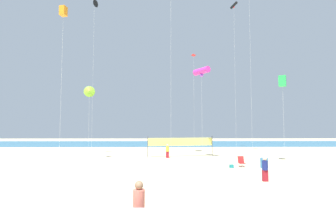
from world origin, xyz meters
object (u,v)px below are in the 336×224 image
(beachgoer_navy_shirt, at_px, (265,168))
(kite_black_tube, at_px, (234,6))
(kite_magenta_tube, at_px, (202,71))
(kite_lime_delta, at_px, (89,92))
(kite_red_diamond, at_px, (194,57))
(trash_barrel, at_px, (264,163))
(mother_figure, at_px, (139,205))
(toddler_figure, at_px, (152,220))
(kite_black_delta, at_px, (94,4))
(beach_handbag, at_px, (232,166))
(kite_green_box, at_px, (282,81))
(beachgoer_mustard_shirt, at_px, (167,150))
(folding_beach_chair, at_px, (241,161))
(volleyball_net, at_px, (181,143))
(kite_orange_box, at_px, (63,12))

(beachgoer_navy_shirt, height_order, kite_black_tube, kite_black_tube)
(kite_magenta_tube, xyz_separation_m, kite_lime_delta, (-13.51, 4.96, -1.48))
(kite_red_diamond, bearing_deg, trash_barrel, -70.88)
(mother_figure, bearing_deg, kite_lime_delta, 116.07)
(toddler_figure, xyz_separation_m, kite_black_delta, (-9.49, 25.68, 20.20))
(kite_black_tube, bearing_deg, beach_handbag, -107.66)
(kite_lime_delta, bearing_deg, kite_green_box, -21.27)
(trash_barrel, height_order, kite_black_delta, kite_black_delta)
(beach_handbag, height_order, kite_black_delta, kite_black_delta)
(kite_black_delta, bearing_deg, mother_figure, -70.43)
(beachgoer_mustard_shirt, distance_m, beach_handbag, 8.78)
(kite_black_tube, height_order, kite_magenta_tube, kite_black_tube)
(beachgoer_mustard_shirt, relative_size, folding_beach_chair, 1.75)
(toddler_figure, bearing_deg, volleyball_net, 99.69)
(kite_lime_delta, bearing_deg, kite_red_diamond, 8.96)
(trash_barrel, bearing_deg, folding_beach_chair, 156.78)
(kite_orange_box, bearing_deg, kite_green_box, 1.94)
(kite_black_tube, distance_m, kite_black_delta, 20.34)
(kite_red_diamond, bearing_deg, beachgoer_mustard_shirt, -123.81)
(beachgoer_mustard_shirt, xyz_separation_m, beach_handbag, (5.29, -6.97, -0.69))
(volleyball_net, bearing_deg, kite_green_box, -31.99)
(beachgoer_mustard_shirt, height_order, kite_black_delta, kite_black_delta)
(beachgoer_navy_shirt, distance_m, kite_lime_delta, 23.29)
(toddler_figure, distance_m, kite_red_diamond, 28.58)
(toddler_figure, bearing_deg, kite_orange_box, 137.92)
(volleyball_net, bearing_deg, kite_magenta_tube, -52.36)
(trash_barrel, distance_m, volleyball_net, 10.47)
(kite_black_tube, xyz_separation_m, kite_magenta_tube, (-6.37, -9.53, -12.10))
(beach_handbag, relative_size, kite_magenta_tube, 0.04)
(trash_barrel, xyz_separation_m, kite_red_diamond, (-4.35, 12.55, 12.60))
(kite_black_tube, distance_m, kite_magenta_tube, 16.67)
(mother_figure, xyz_separation_m, kite_lime_delta, (-8.74, 23.02, 7.06))
(beachgoer_navy_shirt, relative_size, beachgoer_mustard_shirt, 0.99)
(toddler_figure, xyz_separation_m, folding_beach_chair, (7.02, 13.47, 0.01))
(folding_beach_chair, bearing_deg, beachgoer_navy_shirt, -101.21)
(beachgoer_mustard_shirt, distance_m, kite_orange_box, 17.34)
(beachgoer_mustard_shirt, bearing_deg, kite_magenta_tube, 104.80)
(trash_barrel, relative_size, kite_black_tube, 0.04)
(volleyball_net, distance_m, kite_black_delta, 22.86)
(kite_orange_box, bearing_deg, kite_black_delta, 92.39)
(folding_beach_chair, distance_m, kite_green_box, 8.77)
(beachgoer_navy_shirt, relative_size, kite_magenta_tube, 0.16)
(trash_barrel, distance_m, kite_black_delta, 30.12)
(beachgoer_mustard_shirt, relative_size, kite_green_box, 0.19)
(kite_black_tube, xyz_separation_m, kite_black_delta, (-20.22, -2.06, -0.87))
(kite_black_tube, height_order, kite_red_diamond, kite_black_tube)
(beachgoer_navy_shirt, xyz_separation_m, kite_black_tube, (4.02, 20.08, 20.70))
(beachgoer_navy_shirt, xyz_separation_m, kite_lime_delta, (-15.86, 15.51, 7.12))
(beachgoer_navy_shirt, relative_size, kite_lime_delta, 0.18)
(kite_lime_delta, bearing_deg, trash_barrel, -30.26)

